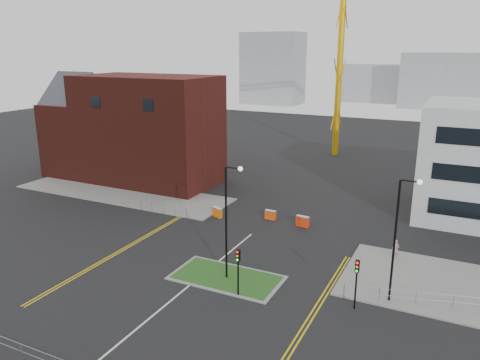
{
  "coord_description": "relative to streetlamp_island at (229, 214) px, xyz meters",
  "views": [
    {
      "loc": [
        17.51,
        -21.3,
        17.42
      ],
      "look_at": [
        -1.71,
        17.98,
        5.0
      ],
      "focal_mm": 35.0,
      "sensor_mm": 36.0,
      "label": 1
    }
  ],
  "objects": [
    {
      "name": "traffic_light_right",
      "position": [
        9.78,
        -0.02,
        -2.85
      ],
      "size": [
        0.28,
        0.33,
        3.65
      ],
      "color": "black",
      "rests_on": "ground"
    },
    {
      "name": "streetlamp_island",
      "position": [
        0.0,
        0.0,
        0.0
      ],
      "size": [
        1.46,
        0.36,
        9.18
      ],
      "color": "black",
      "rests_on": "ground"
    },
    {
      "name": "yellow_right_b",
      "position": [
        7.58,
        -2.0,
        -5.41
      ],
      "size": [
        0.12,
        20.0,
        0.01
      ],
      "primitive_type": "cube",
      "color": "gold",
      "rests_on": "ground"
    },
    {
      "name": "pedestrian",
      "position": [
        11.07,
        9.6,
        -4.59
      ],
      "size": [
        0.62,
        0.43,
        1.65
      ],
      "primitive_type": "imported",
      "rotation": [
        0.0,
        0.0,
        0.05
      ],
      "color": "#BA7890",
      "rests_on": "ground"
    },
    {
      "name": "yellow_left_b",
      "position": [
        -10.92,
        2.0,
        -5.41
      ],
      "size": [
        0.12,
        24.0,
        0.01
      ],
      "primitive_type": "cube",
      "color": "gold",
      "rests_on": "ground"
    },
    {
      "name": "traffic_light_island",
      "position": [
        1.78,
        -2.02,
        -2.85
      ],
      "size": [
        0.28,
        0.33,
        3.65
      ],
      "color": "black",
      "rests_on": "ground"
    },
    {
      "name": "streetlamp_right_near",
      "position": [
        12.0,
        2.0,
        0.0
      ],
      "size": [
        1.46,
        0.36,
        9.18
      ],
      "color": "black",
      "rests_on": "ground"
    },
    {
      "name": "barrier_right",
      "position": [
        1.56,
        13.11,
        -4.81
      ],
      "size": [
        1.36,
        0.6,
        1.11
      ],
      "color": "red",
      "rests_on": "ground"
    },
    {
      "name": "ground",
      "position": [
        -2.22,
        -8.0,
        -5.41
      ],
      "size": [
        200.0,
        200.0,
        0.0
      ],
      "primitive_type": "plane",
      "color": "black",
      "rests_on": "ground"
    },
    {
      "name": "skyline_b",
      "position": [
        7.78,
        122.0,
        2.59
      ],
      "size": [
        24.0,
        12.0,
        16.0
      ],
      "primitive_type": "cube",
      "color": "gray",
      "rests_on": "ground"
    },
    {
      "name": "centre_line",
      "position": [
        -2.22,
        -6.0,
        -5.41
      ],
      "size": [
        0.15,
        30.0,
        0.01
      ],
      "primitive_type": "cube",
      "color": "silver",
      "rests_on": "ground"
    },
    {
      "name": "railing_left",
      "position": [
        -13.22,
        10.0,
        -4.67
      ],
      "size": [
        6.05,
        0.05,
        1.1
      ],
      "color": "gray",
      "rests_on": "ground"
    },
    {
      "name": "island_kerb",
      "position": [
        -0.22,
        0.0,
        -5.37
      ],
      "size": [
        8.6,
        4.6,
        0.08
      ],
      "primitive_type": "cube",
      "color": "slate",
      "rests_on": "ground"
    },
    {
      "name": "grass_island",
      "position": [
        -0.22,
        0.0,
        -5.35
      ],
      "size": [
        8.0,
        4.0,
        0.12
      ],
      "primitive_type": "cube",
      "color": "#1E4717",
      "rests_on": "ground"
    },
    {
      "name": "brick_building",
      "position": [
        -25.19,
        20.0,
        1.44
      ],
      "size": [
        24.2,
        10.07,
        14.24
      ],
      "color": "#481812",
      "rests_on": "ground"
    },
    {
      "name": "skyline_a",
      "position": [
        -42.22,
        112.0,
        5.59
      ],
      "size": [
        18.0,
        12.0,
        22.0
      ],
      "primitive_type": "cube",
      "color": "gray",
      "rests_on": "ground"
    },
    {
      "name": "yellow_left_a",
      "position": [
        -11.22,
        2.0,
        -5.41
      ],
      "size": [
        0.12,
        24.0,
        0.01
      ],
      "primitive_type": "cube",
      "color": "gold",
      "rests_on": "ground"
    },
    {
      "name": "yellow_right_a",
      "position": [
        7.28,
        -2.0,
        -5.41
      ],
      "size": [
        0.12,
        20.0,
        0.01
      ],
      "primitive_type": "cube",
      "color": "gold",
      "rests_on": "ground"
    },
    {
      "name": "skyline_d",
      "position": [
        -10.22,
        132.0,
        0.59
      ],
      "size": [
        30.0,
        12.0,
        12.0
      ],
      "primitive_type": "cube",
      "color": "gray",
      "rests_on": "ground"
    },
    {
      "name": "barrier_mid",
      "position": [
        -2.14,
        13.61,
        -4.88
      ],
      "size": [
        1.18,
        0.41,
        0.99
      ],
      "color": "#E24B0C",
      "rests_on": "ground"
    },
    {
      "name": "barrier_left",
      "position": [
        -7.49,
        11.75,
        -4.84
      ],
      "size": [
        1.31,
        0.88,
        1.05
      ],
      "color": "#DE5F0C",
      "rests_on": "ground"
    },
    {
      "name": "pavement_left",
      "position": [
        -22.22,
        14.0,
        -5.35
      ],
      "size": [
        28.0,
        8.0,
        0.12
      ],
      "primitive_type": "cube",
      "color": "slate",
      "rests_on": "ground"
    }
  ]
}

